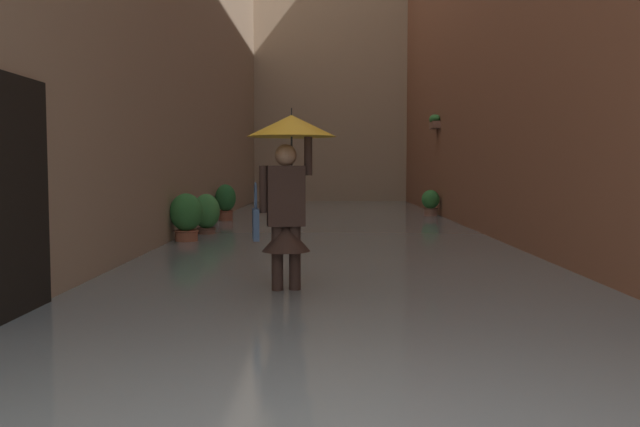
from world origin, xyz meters
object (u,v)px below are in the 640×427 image
object	(u,v)px
person_wading	(288,172)
potted_plant_near_right	(206,215)
potted_plant_mid_right	(226,203)
potted_plant_near_left	(431,204)
potted_plant_far_right	(186,218)

from	to	relation	value
person_wading	potted_plant_near_right	size ratio (longest dim) A/B	2.20
potted_plant_mid_right	potted_plant_near_right	world-z (taller)	potted_plant_mid_right
person_wading	potted_plant_mid_right	bearing A→B (deg)	-77.70
person_wading	potted_plant_near_left	distance (m)	11.20
potted_plant_near_left	potted_plant_mid_right	bearing A→B (deg)	17.21
potted_plant_mid_right	potted_plant_near_right	size ratio (longest dim) A/B	1.11
potted_plant_far_right	potted_plant_near_right	world-z (taller)	potted_plant_far_right
potted_plant_far_right	person_wading	bearing A→B (deg)	113.34
potted_plant_mid_right	potted_plant_far_right	bearing A→B (deg)	89.79
person_wading	potted_plant_near_left	world-z (taller)	person_wading
potted_plant_near_left	potted_plant_near_right	world-z (taller)	potted_plant_near_right
potted_plant_far_right	potted_plant_mid_right	bearing A→B (deg)	-90.21
potted_plant_near_right	potted_plant_far_right	bearing A→B (deg)	84.54
potted_plant_near_left	potted_plant_mid_right	world-z (taller)	potted_plant_mid_right
person_wading	potted_plant_near_right	xyz separation A→B (m)	(1.89, -5.93, -0.85)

